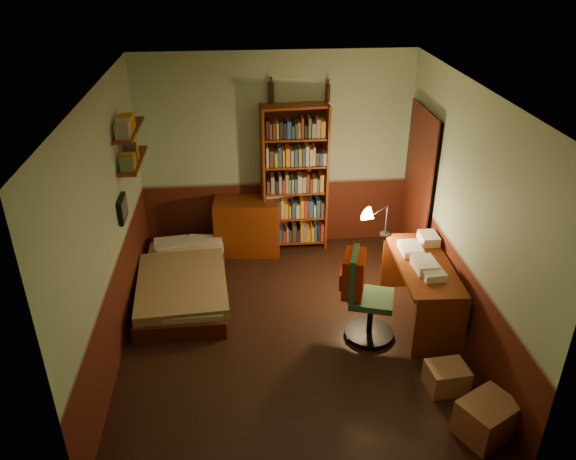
{
  "coord_description": "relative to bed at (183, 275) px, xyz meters",
  "views": [
    {
      "loc": [
        -0.46,
        -4.86,
        3.81
      ],
      "look_at": [
        0.0,
        0.25,
        1.1
      ],
      "focal_mm": 35.0,
      "sensor_mm": 36.0,
      "label": 1
    }
  ],
  "objects": [
    {
      "name": "cardboard_box_a",
      "position": [
        2.72,
        -2.38,
        -0.09
      ],
      "size": [
        0.58,
        0.54,
        0.34
      ],
      "primitive_type": "cube",
      "rotation": [
        0.0,
        0.0,
        0.49
      ],
      "color": "#996F4B",
      "rests_on": "ground"
    },
    {
      "name": "wall_back",
      "position": [
        1.19,
        1.2,
        1.03
      ],
      "size": [
        3.5,
        0.02,
        2.6
      ],
      "primitive_type": "cube",
      "color": "#94B08B",
      "rests_on": "ground"
    },
    {
      "name": "doorway",
      "position": [
        2.91,
        0.49,
        0.73
      ],
      "size": [
        0.06,
        0.9,
        2.0
      ],
      "primitive_type": "cube",
      "color": "black",
      "rests_on": "ground"
    },
    {
      "name": "floor",
      "position": [
        1.19,
        -0.81,
        -0.28
      ],
      "size": [
        3.5,
        4.0,
        0.02
      ],
      "primitive_type": "cube",
      "color": "black",
      "rests_on": "ground"
    },
    {
      "name": "door_trim",
      "position": [
        2.88,
        0.49,
        0.73
      ],
      "size": [
        0.02,
        0.98,
        2.08
      ],
      "primitive_type": "cube",
      "color": "#3E160D",
      "rests_on": "ground"
    },
    {
      "name": "desk",
      "position": [
        2.63,
        -0.72,
        0.09
      ],
      "size": [
        0.61,
        1.36,
        0.72
      ],
      "primitive_type": "cube",
      "rotation": [
        0.0,
        0.0,
        -0.04
      ],
      "color": "#62260C",
      "rests_on": "ground"
    },
    {
      "name": "red_jacket",
      "position": [
        1.89,
        -0.97,
        0.82
      ],
      "size": [
        0.31,
        0.42,
        0.45
      ],
      "primitive_type": "cube",
      "rotation": [
        0.0,
        0.0,
        0.29
      ],
      "color": "#AD2500",
      "rests_on": "office_chair"
    },
    {
      "name": "bookshelf",
      "position": [
        1.42,
        1.04,
        0.72
      ],
      "size": [
        0.87,
        0.34,
        1.97
      ],
      "primitive_type": "cube",
      "rotation": [
        0.0,
        0.0,
        0.09
      ],
      "color": "#62260C",
      "rests_on": "ground"
    },
    {
      "name": "bed",
      "position": [
        0.0,
        0.0,
        0.0
      ],
      "size": [
        1.0,
        1.81,
        0.53
      ],
      "primitive_type": "cube",
      "rotation": [
        0.0,
        0.0,
        0.02
      ],
      "color": "olive",
      "rests_on": "ground"
    },
    {
      "name": "mini_stereo",
      "position": [
        1.14,
        1.08,
        0.55
      ],
      "size": [
        0.28,
        0.23,
        0.13
      ],
      "primitive_type": "cube",
      "rotation": [
        0.0,
        0.0,
        0.22
      ],
      "color": "#B2B2B7",
      "rests_on": "dresser"
    },
    {
      "name": "dresser",
      "position": [
        0.79,
        0.96,
        0.11
      ],
      "size": [
        0.88,
        0.5,
        0.76
      ],
      "primitive_type": "cube",
      "rotation": [
        0.0,
        0.0,
        -0.09
      ],
      "color": "#62260C",
      "rests_on": "ground"
    },
    {
      "name": "office_chair",
      "position": [
        2.02,
        -0.97,
        0.16
      ],
      "size": [
        0.52,
        0.49,
        0.86
      ],
      "primitive_type": "cube",
      "rotation": [
        0.0,
        0.0,
        -0.3
      ],
      "color": "#345C39",
      "rests_on": "ground"
    },
    {
      "name": "bottle_right",
      "position": [
        1.84,
        1.15,
        1.81
      ],
      "size": [
        0.07,
        0.07,
        0.22
      ],
      "primitive_type": "cylinder",
      "rotation": [
        0.0,
        0.0,
        0.19
      ],
      "color": "black",
      "rests_on": "bookshelf"
    },
    {
      "name": "wall_shelf_upper",
      "position": [
        -0.45,
        0.29,
        1.68
      ],
      "size": [
        0.2,
        0.9,
        0.03
      ],
      "primitive_type": "cube",
      "color": "#62260C",
      "rests_on": "wall_left"
    },
    {
      "name": "desk_lamp",
      "position": [
        2.37,
        -0.06,
        0.76
      ],
      "size": [
        0.2,
        0.2,
        0.61
      ],
      "primitive_type": "cone",
      "rotation": [
        0.0,
        0.0,
        0.11
      ],
      "color": "black",
      "rests_on": "desk"
    },
    {
      "name": "bottle_left",
      "position": [
        1.14,
        1.15,
        1.84
      ],
      "size": [
        0.08,
        0.08,
        0.26
      ],
      "primitive_type": "cylinder",
      "rotation": [
        0.0,
        0.0,
        0.18
      ],
      "color": "black",
      "rests_on": "bookshelf"
    },
    {
      "name": "wall_shelf_lower",
      "position": [
        -0.45,
        0.29,
        1.33
      ],
      "size": [
        0.2,
        0.9,
        0.03
      ],
      "primitive_type": "cube",
      "color": "#62260C",
      "rests_on": "wall_left"
    },
    {
      "name": "ceiling",
      "position": [
        1.19,
        -0.81,
        2.34
      ],
      "size": [
        3.5,
        4.0,
        0.02
      ],
      "primitive_type": "cube",
      "color": "silver",
      "rests_on": "wall_back"
    },
    {
      "name": "cardboard_box_b",
      "position": [
        2.57,
        -1.81,
        -0.14
      ],
      "size": [
        0.39,
        0.33,
        0.26
      ],
      "primitive_type": "cube",
      "rotation": [
        0.0,
        0.0,
        0.09
      ],
      "color": "#996F4B",
      "rests_on": "ground"
    },
    {
      "name": "framed_picture",
      "position": [
        -0.53,
        -0.21,
        0.98
      ],
      "size": [
        0.04,
        0.32,
        0.26
      ],
      "primitive_type": "cube",
      "color": "black",
      "rests_on": "wall_left"
    },
    {
      "name": "wall_left",
      "position": [
        -0.57,
        -0.81,
        1.03
      ],
      "size": [
        0.02,
        4.0,
        2.6
      ],
      "primitive_type": "cube",
      "color": "#94B08B",
      "rests_on": "ground"
    },
    {
      "name": "wall_right",
      "position": [
        2.95,
        -0.81,
        1.03
      ],
      "size": [
        0.02,
        4.0,
        2.6
      ],
      "primitive_type": "cube",
      "color": "#94B08B",
      "rests_on": "ground"
    },
    {
      "name": "wall_front",
      "position": [
        1.19,
        -2.82,
        1.03
      ],
      "size": [
        3.5,
        0.02,
        2.6
      ],
      "primitive_type": "cube",
      "color": "#94B08B",
      "rests_on": "ground"
    },
    {
      "name": "paper_stack",
      "position": [
        2.81,
        -0.28,
        0.51
      ],
      "size": [
        0.19,
        0.26,
        0.11
      ],
      "primitive_type": "cube",
      "rotation": [
        0.0,
        0.0,
        0.0
      ],
      "color": "silver",
      "rests_on": "desk"
    }
  ]
}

